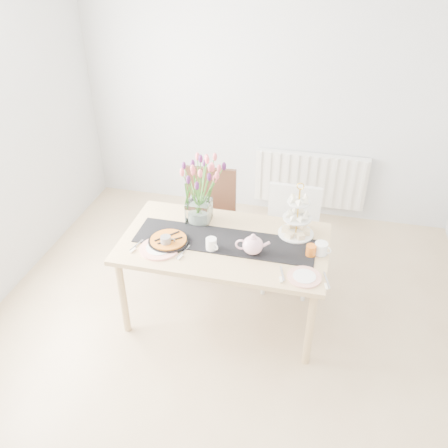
% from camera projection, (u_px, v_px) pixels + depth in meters
% --- Properties ---
extents(room_shell, '(4.50, 4.50, 4.50)m').
position_uv_depth(room_shell, '(215.00, 211.00, 3.01)').
color(room_shell, tan).
rests_on(room_shell, ground).
extents(radiator, '(1.20, 0.08, 0.60)m').
position_uv_depth(radiator, '(310.00, 179.00, 5.16)').
color(radiator, white).
rests_on(radiator, room_shell).
extents(dining_table, '(1.60, 0.90, 0.75)m').
position_uv_depth(dining_table, '(224.00, 249.00, 3.71)').
color(dining_table, tan).
rests_on(dining_table, ground).
extents(chair_brown, '(0.49, 0.49, 0.95)m').
position_uv_depth(chair_brown, '(209.00, 212.00, 4.39)').
color(chair_brown, '#351E13').
rests_on(chair_brown, ground).
extents(chair_white, '(0.46, 0.46, 0.93)m').
position_uv_depth(chair_white, '(291.00, 230.00, 4.17)').
color(chair_white, white).
rests_on(chair_white, ground).
extents(table_runner, '(1.40, 0.35, 0.01)m').
position_uv_depth(table_runner, '(224.00, 241.00, 3.67)').
color(table_runner, black).
rests_on(table_runner, dining_table).
extents(tulip_vase, '(0.68, 0.68, 0.59)m').
position_uv_depth(tulip_vase, '(198.00, 181.00, 3.71)').
color(tulip_vase, silver).
rests_on(tulip_vase, dining_table).
extents(cake_stand, '(0.28, 0.28, 0.41)m').
position_uv_depth(cake_stand, '(297.00, 222.00, 3.68)').
color(cake_stand, gold).
rests_on(cake_stand, dining_table).
extents(teapot, '(0.27, 0.23, 0.16)m').
position_uv_depth(teapot, '(253.00, 245.00, 3.50)').
color(teapot, silver).
rests_on(teapot, dining_table).
extents(cream_jug, '(0.12, 0.12, 0.10)m').
position_uv_depth(cream_jug, '(321.00, 248.00, 3.51)').
color(cream_jug, white).
rests_on(cream_jug, dining_table).
extents(tart_tin, '(0.31, 0.31, 0.04)m').
position_uv_depth(tart_tin, '(169.00, 241.00, 3.64)').
color(tart_tin, black).
rests_on(tart_tin, dining_table).
extents(mug_grey, '(0.10, 0.10, 0.09)m').
position_uv_depth(mug_grey, '(166.00, 242.00, 3.59)').
color(mug_grey, slate).
rests_on(mug_grey, dining_table).
extents(mug_white, '(0.11, 0.11, 0.10)m').
position_uv_depth(mug_white, '(211.00, 244.00, 3.56)').
color(mug_white, white).
rests_on(mug_white, dining_table).
extents(mug_orange, '(0.11, 0.11, 0.09)m').
position_uv_depth(mug_orange, '(311.00, 251.00, 3.50)').
color(mug_orange, orange).
rests_on(mug_orange, dining_table).
extents(plate_left, '(0.37, 0.37, 0.02)m').
position_uv_depth(plate_left, '(160.00, 248.00, 3.58)').
color(plate_left, white).
rests_on(plate_left, dining_table).
extents(plate_right, '(0.30, 0.30, 0.01)m').
position_uv_depth(plate_right, '(304.00, 277.00, 3.31)').
color(plate_right, white).
rests_on(plate_right, dining_table).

